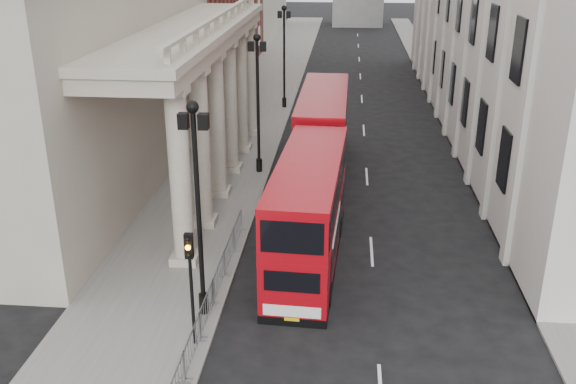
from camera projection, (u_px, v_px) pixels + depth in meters
The scene contains 15 objects.
ground at pixel (196, 382), 21.00m from camera, with size 260.00×260.00×0.00m, color black.
sidewalk_west at pixel (245, 126), 48.97m from camera, with size 6.00×140.00×0.12m, color slate.
sidewalk_east at pixel (465, 132), 47.57m from camera, with size 3.00×140.00×0.12m, color slate.
kerb at pixel (284, 127), 48.71m from camera, with size 0.20×140.00×0.14m, color slate.
portico_building at pixel (80, 80), 36.30m from camera, with size 9.00×28.00×12.00m, color #9F9585.
lamp_post_south at pixel (198, 197), 22.93m from camera, with size 1.05×0.44×8.32m.
lamp_post_mid at pixel (258, 95), 37.72m from camera, with size 1.05×0.44×8.32m.
lamp_post_north at pixel (284, 50), 52.51m from camera, with size 1.05×0.44×8.32m.
traffic_light at pixel (190, 269), 21.72m from camera, with size 0.28×0.33×4.30m.
crowd_barriers at pixel (200, 326), 22.84m from camera, with size 0.50×18.75×1.10m.
bus_near at pixel (309, 210), 28.06m from camera, with size 3.16×11.02×4.71m.
bus_far at pixel (323, 131), 38.93m from camera, with size 2.89×11.52×4.96m.
pedestrian_a at pixel (207, 200), 33.01m from camera, with size 0.59×0.39×1.63m, color black.
pedestrian_b at pixel (208, 156), 39.79m from camera, with size 0.76×0.59×1.57m, color black.
pedestrian_c at pixel (230, 145), 41.58m from camera, with size 0.84×0.55×1.72m, color black.
Camera 1 is at (4.56, -16.83, 13.61)m, focal length 40.00 mm.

